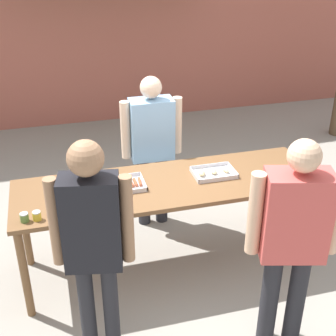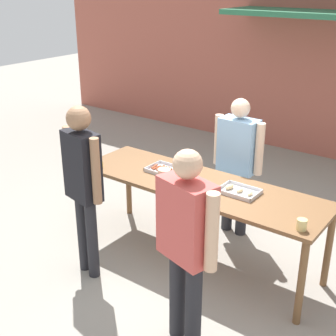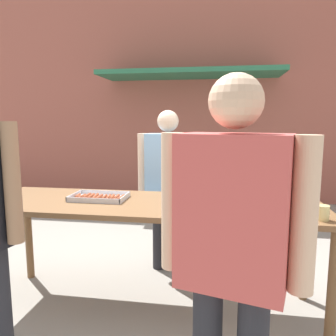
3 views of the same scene
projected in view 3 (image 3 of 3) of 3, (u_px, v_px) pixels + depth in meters
The scene contains 8 objects.
ground_plane at pixel (150, 307), 2.78m from camera, with size 24.00×24.00×0.00m, color gray.
building_facade_back at pixel (192, 85), 6.35m from camera, with size 12.00×1.11×4.50m.
serving_table at pixel (150, 213), 2.66m from camera, with size 2.76×0.83×0.92m.
food_tray_sausages at pixel (100, 197), 2.75m from camera, with size 0.46×0.30×0.04m.
food_tray_buns at pixel (204, 201), 2.62m from camera, with size 0.39×0.28×0.06m.
beer_cup at pixel (322, 213), 2.16m from camera, with size 0.09×0.09×0.10m.
person_server_behind_table at pixel (168, 177), 3.38m from camera, with size 0.64×0.25×1.68m.
person_customer_with_cup at pixel (232, 242), 1.42m from camera, with size 0.65×0.36×1.76m.
Camera 3 is at (0.55, -2.53, 1.57)m, focal length 35.00 mm.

